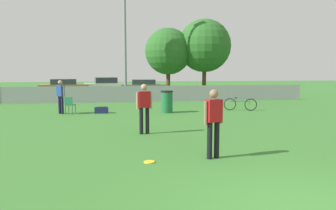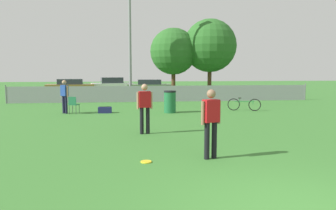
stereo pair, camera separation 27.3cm
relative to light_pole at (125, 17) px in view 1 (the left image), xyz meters
The scene contains 15 objects.
fence_backline 5.96m from the light_pole, 28.87° to the right, with size 20.86×0.07×1.21m.
light_pole is the anchor object (origin of this frame).
tree_near_pole 4.79m from the light_pole, 34.85° to the left, with size 3.71×3.71×5.52m.
tree_far_right 7.02m from the light_pole, 19.40° to the left, with size 4.25×4.25×6.26m.
player_thrower_red 13.63m from the light_pole, 88.53° to the right, with size 0.54×0.27×1.70m.
player_defender_red 16.89m from the light_pole, 83.80° to the right, with size 0.52×0.33×1.70m.
spectator_in_blue 9.12m from the light_pole, 116.00° to the right, with size 0.42×0.41×1.67m.
frisbee_disc 17.24m from the light_pole, 89.43° to the right, with size 0.26×0.26×0.03m.
folding_chair_sideline 9.38m from the light_pole, 112.27° to the right, with size 0.51×0.51×0.86m.
bicycle_sideline 10.71m from the light_pole, 49.24° to the right, with size 1.66×0.68×0.70m.
trash_bin 9.21m from the light_pole, 75.26° to the right, with size 0.63×0.63×1.13m.
gear_bag_sideline 9.12m from the light_pole, 101.29° to the right, with size 0.67×0.37×0.33m.
parked_car_tan 11.11m from the light_pole, 124.48° to the left, with size 4.53×2.08×1.35m.
parked_car_white 10.59m from the light_pole, 100.76° to the left, with size 4.22×2.34×1.48m.
parked_car_olive 9.83m from the light_pole, 76.73° to the left, with size 4.27×1.89×1.28m.
Camera 1 is at (-2.83, -4.41, 2.15)m, focal length 35.00 mm.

